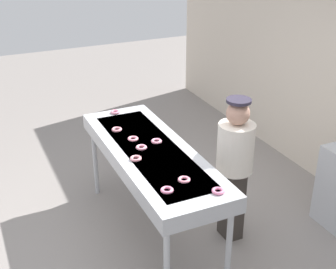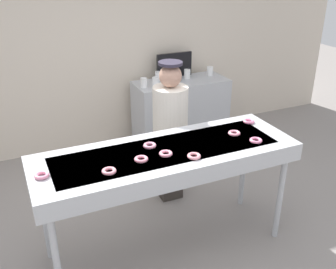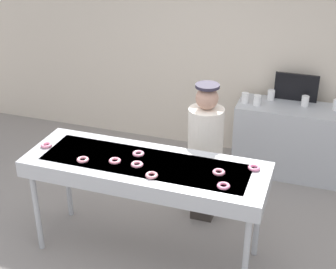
% 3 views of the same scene
% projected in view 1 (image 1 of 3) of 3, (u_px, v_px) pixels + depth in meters
% --- Properties ---
extents(ground_plane, '(16.00, 16.00, 0.00)m').
position_uv_depth(ground_plane, '(152.00, 233.00, 5.00)').
color(ground_plane, gray).
extents(fryer_conveyor, '(2.26, 0.77, 1.03)m').
position_uv_depth(fryer_conveyor, '(151.00, 157.00, 4.60)').
color(fryer_conveyor, '#B7BABF').
rests_on(fryer_conveyor, ground).
extents(strawberry_donut_0, '(0.14, 0.14, 0.03)m').
position_uv_depth(strawberry_donut_0, '(115.00, 112.00, 5.38)').
color(strawberry_donut_0, pink).
rests_on(strawberry_donut_0, fryer_conveyor).
extents(strawberry_donut_1, '(0.13, 0.13, 0.03)m').
position_uv_depth(strawberry_donut_1, '(133.00, 139.00, 4.74)').
color(strawberry_donut_1, pink).
rests_on(strawberry_donut_1, fryer_conveyor).
extents(strawberry_donut_2, '(0.15, 0.15, 0.03)m').
position_uv_depth(strawberry_donut_2, '(184.00, 180.00, 4.00)').
color(strawberry_donut_2, pink).
rests_on(strawberry_donut_2, fryer_conveyor).
extents(strawberry_donut_3, '(0.16, 0.16, 0.03)m').
position_uv_depth(strawberry_donut_3, '(117.00, 129.00, 4.94)').
color(strawberry_donut_3, pink).
rests_on(strawberry_donut_3, fryer_conveyor).
extents(strawberry_donut_4, '(0.12, 0.12, 0.03)m').
position_uv_depth(strawberry_donut_4, '(136.00, 158.00, 4.35)').
color(strawberry_donut_4, pink).
rests_on(strawberry_donut_4, fryer_conveyor).
extents(strawberry_donut_5, '(0.14, 0.14, 0.03)m').
position_uv_depth(strawberry_donut_5, '(156.00, 141.00, 4.69)').
color(strawberry_donut_5, pink).
rests_on(strawberry_donut_5, fryer_conveyor).
extents(strawberry_donut_6, '(0.15, 0.15, 0.03)m').
position_uv_depth(strawberry_donut_6, '(218.00, 191.00, 3.84)').
color(strawberry_donut_6, pink).
rests_on(strawberry_donut_6, fryer_conveyor).
extents(strawberry_donut_7, '(0.16, 0.16, 0.03)m').
position_uv_depth(strawberry_donut_7, '(141.00, 147.00, 4.56)').
color(strawberry_donut_7, pink).
rests_on(strawberry_donut_7, fryer_conveyor).
extents(strawberry_donut_8, '(0.13, 0.13, 0.03)m').
position_uv_depth(strawberry_donut_8, '(167.00, 190.00, 3.85)').
color(strawberry_donut_8, pink).
rests_on(strawberry_donut_8, fryer_conveyor).
extents(worker_baker, '(0.37, 0.37, 1.57)m').
position_uv_depth(worker_baker, '(235.00, 161.00, 4.59)').
color(worker_baker, '#342D29').
rests_on(worker_baker, ground).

